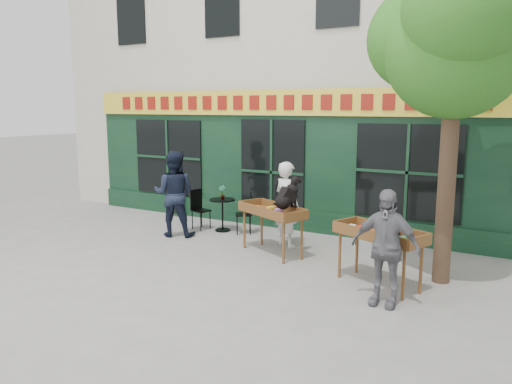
# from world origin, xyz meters

# --- Properties ---
(ground) EXTENTS (80.00, 80.00, 0.00)m
(ground) POSITION_xyz_m (0.00, 0.00, 0.00)
(ground) COLOR slate
(ground) RESTS_ON ground
(building) EXTENTS (14.00, 7.26, 10.00)m
(building) POSITION_xyz_m (0.00, 5.97, 4.97)
(building) COLOR beige
(building) RESTS_ON ground
(street_tree) EXTENTS (3.05, 2.90, 5.60)m
(street_tree) POSITION_xyz_m (4.34, 0.36, 4.11)
(street_tree) COLOR #382619
(street_tree) RESTS_ON ground
(book_cart_center) EXTENTS (1.62, 1.19, 0.99)m
(book_cart_center) POSITION_xyz_m (1.08, 0.31, 0.82)
(book_cart_center) COLOR brown
(book_cart_center) RESTS_ON ground
(dog) EXTENTS (0.56, 0.69, 0.60)m
(dog) POSITION_xyz_m (1.43, 0.26, 1.29)
(dog) COLOR black
(dog) RESTS_ON book_cart_center
(woman) EXTENTS (0.77, 0.66, 1.79)m
(woman) POSITION_xyz_m (1.08, 0.96, 0.89)
(woman) COLOR silver
(woman) RESTS_ON ground
(book_cart_right) EXTENTS (1.62, 1.15, 0.99)m
(book_cart_right) POSITION_xyz_m (3.44, -0.40, 0.82)
(book_cart_right) COLOR brown
(book_cart_right) RESTS_ON ground
(man_right) EXTENTS (1.04, 0.47, 1.74)m
(man_right) POSITION_xyz_m (3.74, -1.15, 0.87)
(man_right) COLOR slate
(man_right) RESTS_ON ground
(bistro_table) EXTENTS (0.60, 0.60, 0.76)m
(bistro_table) POSITION_xyz_m (-0.81, 1.37, 0.54)
(bistro_table) COLOR black
(bistro_table) RESTS_ON ground
(bistro_chair_left) EXTENTS (0.43, 0.43, 0.95)m
(bistro_chair_left) POSITION_xyz_m (-1.45, 1.29, 0.56)
(bistro_chair_left) COLOR black
(bistro_chair_left) RESTS_ON ground
(bistro_chair_right) EXTENTS (0.50, 0.50, 0.95)m
(bistro_chair_right) POSITION_xyz_m (-0.18, 1.47, 0.56)
(bistro_chair_right) COLOR black
(bistro_chair_right) RESTS_ON ground
(potted_plant) EXTENTS (0.18, 0.13, 0.33)m
(potted_plant) POSITION_xyz_m (-0.81, 1.37, 0.93)
(potted_plant) COLOR gray
(potted_plant) RESTS_ON bistro_table
(man_left) EXTENTS (1.15, 1.04, 1.94)m
(man_left) POSITION_xyz_m (-1.51, 0.47, 0.97)
(man_left) COLOR black
(man_left) RESTS_ON ground
(chalkboard) EXTENTS (0.59, 0.32, 0.79)m
(chalkboard) POSITION_xyz_m (-2.91, 2.19, 0.40)
(chalkboard) COLOR black
(chalkboard) RESTS_ON ground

